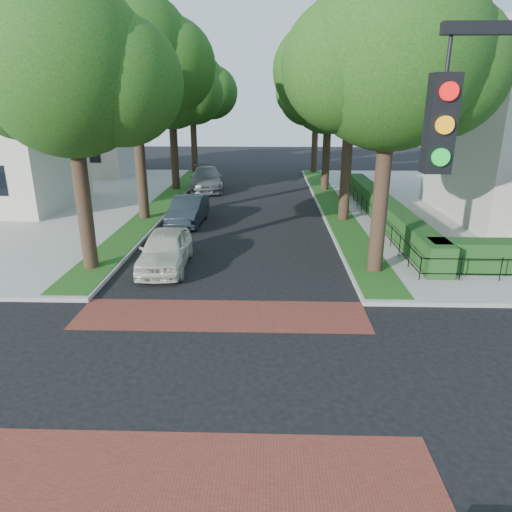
# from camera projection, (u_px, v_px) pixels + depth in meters

# --- Properties ---
(ground) EXTENTS (120.00, 120.00, 0.00)m
(ground) POSITION_uv_depth(u_px,v_px,m) (209.00, 373.00, 11.10)
(ground) COLOR black
(ground) RESTS_ON ground
(crosswalk_far) EXTENTS (9.00, 2.20, 0.01)m
(crosswalk_far) POSITION_uv_depth(u_px,v_px,m) (222.00, 315.00, 14.13)
(crosswalk_far) COLOR maroon
(crosswalk_far) RESTS_ON ground
(crosswalk_near) EXTENTS (9.00, 2.20, 0.01)m
(crosswalk_near) POSITION_uv_depth(u_px,v_px,m) (186.00, 475.00, 8.07)
(crosswalk_near) COLOR maroon
(crosswalk_near) RESTS_ON ground
(grass_strip_ne) EXTENTS (1.60, 29.80, 0.02)m
(grass_strip_ne) POSITION_uv_depth(u_px,v_px,m) (332.00, 203.00, 28.98)
(grass_strip_ne) COLOR #1E4D16
(grass_strip_ne) RESTS_ON sidewalk_ne
(grass_strip_nw) EXTENTS (1.60, 29.80, 0.02)m
(grass_strip_nw) POSITION_uv_depth(u_px,v_px,m) (163.00, 202.00, 29.29)
(grass_strip_nw) COLOR #1E4D16
(grass_strip_nw) RESTS_ON sidewalk_nw
(tree_right_near) EXTENTS (7.75, 6.67, 10.66)m
(tree_right_near) POSITION_uv_depth(u_px,v_px,m) (394.00, 60.00, 15.35)
(tree_right_near) COLOR black
(tree_right_near) RESTS_ON sidewalk_ne
(tree_right_mid) EXTENTS (8.25, 7.09, 11.22)m
(tree_right_mid) POSITION_uv_depth(u_px,v_px,m) (354.00, 66.00, 22.82)
(tree_right_mid) COLOR black
(tree_right_mid) RESTS_ON sidewalk_ne
(tree_right_far) EXTENTS (7.25, 6.23, 9.74)m
(tree_right_far) POSITION_uv_depth(u_px,v_px,m) (330.00, 93.00, 31.67)
(tree_right_far) COLOR black
(tree_right_far) RESTS_ON sidewalk_ne
(tree_right_back) EXTENTS (7.50, 6.45, 10.20)m
(tree_right_back) POSITION_uv_depth(u_px,v_px,m) (318.00, 90.00, 40.08)
(tree_right_back) COLOR black
(tree_right_back) RESTS_ON sidewalk_ne
(tree_left_near) EXTENTS (7.50, 6.45, 10.20)m
(tree_left_near) POSITION_uv_depth(u_px,v_px,m) (73.00, 72.00, 15.77)
(tree_left_near) COLOR black
(tree_left_near) RESTS_ON sidewalk_nw
(tree_left_mid) EXTENTS (8.00, 6.88, 11.48)m
(tree_left_mid) POSITION_uv_depth(u_px,v_px,m) (136.00, 59.00, 23.01)
(tree_left_mid) COLOR black
(tree_left_mid) RESTS_ON sidewalk_nw
(tree_left_far) EXTENTS (7.00, 6.02, 9.86)m
(tree_left_far) POSITION_uv_depth(u_px,v_px,m) (173.00, 89.00, 31.90)
(tree_left_far) COLOR black
(tree_left_far) RESTS_ON sidewalk_nw
(tree_left_back) EXTENTS (7.75, 6.66, 10.44)m
(tree_left_back) POSITION_uv_depth(u_px,v_px,m) (193.00, 89.00, 40.35)
(tree_left_back) COLOR black
(tree_left_back) RESTS_ON sidewalk_nw
(hedge_main_road) EXTENTS (1.00, 18.00, 1.20)m
(hedge_main_road) POSITION_uv_depth(u_px,v_px,m) (384.00, 209.00, 24.85)
(hedge_main_road) COLOR #194417
(hedge_main_road) RESTS_ON sidewalk_ne
(fence_main_road) EXTENTS (0.06, 18.00, 0.90)m
(fence_main_road) POSITION_uv_depth(u_px,v_px,m) (369.00, 211.00, 24.92)
(fence_main_road) COLOR black
(fence_main_road) RESTS_ON sidewalk_ne
(house_left_far) EXTENTS (10.00, 9.00, 10.14)m
(house_left_far) POSITION_uv_depth(u_px,v_px,m) (79.00, 117.00, 40.22)
(house_left_far) COLOR #B6B1A3
(house_left_far) RESTS_ON sidewalk_nw
(parked_car_front) EXTENTS (1.99, 4.54, 1.52)m
(parked_car_front) POSITION_uv_depth(u_px,v_px,m) (165.00, 249.00, 17.99)
(parked_car_front) COLOR silver
(parked_car_front) RESTS_ON ground
(parked_car_middle) EXTENTS (1.74, 4.55, 1.48)m
(parked_car_middle) POSITION_uv_depth(u_px,v_px,m) (188.00, 210.00, 24.54)
(parked_car_middle) COLOR black
(parked_car_middle) RESTS_ON ground
(parked_car_rear) EXTENTS (3.00, 5.94, 1.66)m
(parked_car_rear) POSITION_uv_depth(u_px,v_px,m) (206.00, 179.00, 34.00)
(parked_car_rear) COLOR slate
(parked_car_rear) RESTS_ON ground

